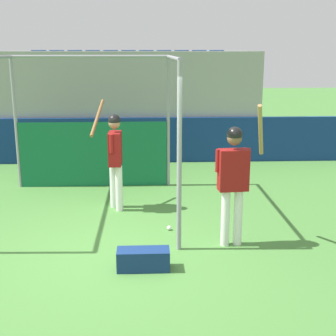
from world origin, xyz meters
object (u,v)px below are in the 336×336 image
Objects in this scene: player_batter at (115,152)px; equipment_bag at (143,259)px; baseball at (169,228)px; player_waiting at (234,175)px.

equipment_bag is at bearing -166.94° from player_batter.
baseball is at bearing -138.99° from player_batter.
player_batter is 26.34× the size of baseball.
baseball is at bearing 140.55° from player_waiting.
equipment_bag is (-1.32, -0.76, -0.95)m from player_waiting.
player_waiting reaches higher than baseball.
player_batter is 2.53m from player_waiting.
baseball is at bearing 73.44° from equipment_bag.
equipment_bag reaches higher than baseball.
player_batter is 0.91× the size of player_waiting.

